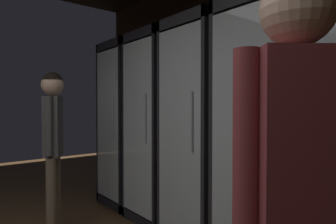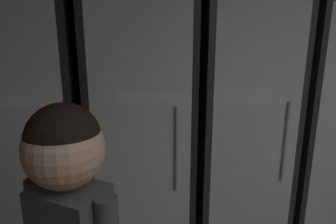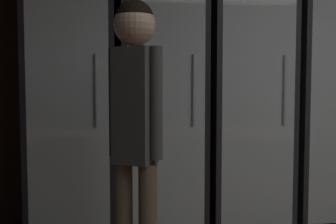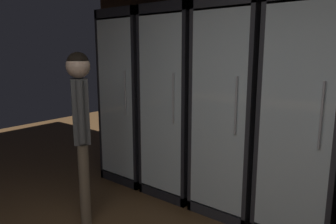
# 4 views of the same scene
# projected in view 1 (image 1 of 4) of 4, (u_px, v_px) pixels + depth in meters

# --- Properties ---
(wall_back) EXTENTS (6.00, 0.06, 2.80)m
(wall_back) POSITION_uv_depth(u_px,v_px,m) (290.00, 91.00, 2.47)
(wall_back) COLOR black
(wall_back) RESTS_ON ground
(cooler_far_left) EXTENTS (0.63, 0.67, 2.08)m
(cooler_far_left) POSITION_uv_depth(u_px,v_px,m) (133.00, 125.00, 3.84)
(cooler_far_left) COLOR black
(cooler_far_left) RESTS_ON ground
(cooler_left) EXTENTS (0.63, 0.67, 2.08)m
(cooler_left) POSITION_uv_depth(u_px,v_px,m) (164.00, 128.00, 3.30)
(cooler_left) COLOR black
(cooler_left) RESTS_ON ground
(cooler_center) EXTENTS (0.63, 0.67, 2.08)m
(cooler_center) POSITION_uv_depth(u_px,v_px,m) (207.00, 132.00, 2.77)
(cooler_center) COLOR #2B2B30
(cooler_center) RESTS_ON ground
(cooler_right) EXTENTS (0.63, 0.67, 2.08)m
(cooler_right) POSITION_uv_depth(u_px,v_px,m) (272.00, 138.00, 2.24)
(cooler_right) COLOR #2B2B30
(cooler_right) RESTS_ON ground
(shopper_near) EXTENTS (0.26, 0.23, 1.60)m
(shopper_near) POSITION_uv_depth(u_px,v_px,m) (53.00, 132.00, 2.80)
(shopper_near) COLOR #72604C
(shopper_near) RESTS_ON ground
(shopper_far) EXTENTS (0.28, 0.33, 1.69)m
(shopper_far) POSITION_uv_depth(u_px,v_px,m) (296.00, 182.00, 0.87)
(shopper_far) COLOR #2D2D38
(shopper_far) RESTS_ON ground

